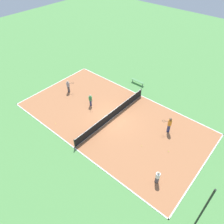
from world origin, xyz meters
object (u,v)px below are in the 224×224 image
object	(u,v)px
player_near_white	(158,177)
tennis_ball_midcourt	(142,146)
player_baseline_gray	(68,86)
tennis_ball_far_baseline	(213,132)
tennis_ball_near_net	(56,124)
bench	(138,81)
fence_post_back_right	(204,210)
tennis_ball_right_alley	(168,151)
player_far_green	(90,99)
tennis_net	(112,114)
player_center_orange	(169,124)

from	to	relation	value
player_near_white	tennis_ball_midcourt	xyz separation A→B (m)	(-2.29, -3.03, -0.72)
player_baseline_gray	tennis_ball_far_baseline	bearing A→B (deg)	-33.72
tennis_ball_midcourt	tennis_ball_near_net	bearing A→B (deg)	-68.29
bench	fence_post_back_right	distance (m)	17.80
player_baseline_gray	tennis_ball_midcourt	bearing A→B (deg)	-56.78
tennis_ball_far_baseline	tennis_ball_near_net	bearing A→B (deg)	-53.39
tennis_ball_far_baseline	tennis_ball_right_alley	xyz separation A→B (m)	(5.10, -2.13, 0.00)
bench	tennis_ball_right_alley	xyz separation A→B (m)	(7.24, 8.65, -0.34)
tennis_ball_far_baseline	bench	bearing A→B (deg)	-101.21
player_far_green	tennis_ball_midcourt	size ratio (longest dim) A/B	21.58
tennis_net	player_center_orange	distance (m)	5.92
tennis_ball_right_alley	tennis_ball_far_baseline	bearing A→B (deg)	157.36
player_near_white	tennis_ball_far_baseline	distance (m)	8.57
player_baseline_gray	tennis_net	bearing A→B (deg)	-52.07
player_far_green	tennis_ball_far_baseline	distance (m)	13.21
player_near_white	tennis_ball_near_net	bearing A→B (deg)	-162.55
bench	tennis_ball_near_net	bearing A→B (deg)	-99.87
player_baseline_gray	bench	bearing A→B (deg)	2.11
player_far_green	tennis_ball_midcourt	xyz separation A→B (m)	(1.19, 7.88, -0.80)
bench	tennis_ball_far_baseline	size ratio (longest dim) A/B	27.41
tennis_net	player_near_white	world-z (taller)	player_near_white
tennis_net	player_far_green	xyz separation A→B (m)	(-0.08, -3.26, 0.30)
player_far_green	player_center_orange	world-z (taller)	player_center_orange
player_far_green	tennis_ball_far_baseline	bearing A→B (deg)	55.85
player_center_orange	fence_post_back_right	size ratio (longest dim) A/B	0.38
tennis_net	player_far_green	size ratio (longest dim) A/B	7.22
player_center_orange	fence_post_back_right	distance (m)	9.04
tennis_ball_right_alley	fence_post_back_right	distance (m)	6.82
bench	tennis_ball_midcourt	world-z (taller)	bench
bench	player_baseline_gray	bearing A→B (deg)	-127.52
tennis_ball_near_net	bench	bearing A→B (deg)	170.13
tennis_net	player_far_green	bearing A→B (deg)	-91.44
tennis_ball_midcourt	tennis_ball_right_alley	size ratio (longest dim) A/B	1.00
bench	tennis_ball_far_baseline	bearing A→B (deg)	-11.21
tennis_net	tennis_ball_midcourt	size ratio (longest dim) A/B	155.87
tennis_net	bench	world-z (taller)	tennis_net
player_near_white	tennis_ball_right_alley	size ratio (longest dim) A/B	19.99
tennis_ball_near_net	tennis_ball_midcourt	bearing A→B (deg)	111.71
player_far_green	tennis_ball_far_baseline	xyz separation A→B (m)	(-4.95, 12.22, -0.80)
tennis_ball_near_net	tennis_ball_right_alley	xyz separation A→B (m)	(-4.41, 10.68, 0.00)
player_baseline_gray	tennis_ball_right_alley	distance (m)	14.03
bench	player_center_orange	world-z (taller)	player_center_orange
tennis_net	bench	distance (m)	7.40
tennis_ball_midcourt	tennis_ball_right_alley	bearing A→B (deg)	115.23
player_far_green	tennis_ball_right_alley	size ratio (longest dim) A/B	21.58
tennis_ball_near_net	fence_post_back_right	bearing A→B (deg)	89.68
tennis_ball_far_baseline	player_center_orange	bearing A→B (deg)	-50.13
player_center_orange	bench	bearing A→B (deg)	-68.64
tennis_ball_near_net	tennis_ball_right_alley	distance (m)	11.56
player_near_white	tennis_ball_near_net	distance (m)	11.57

